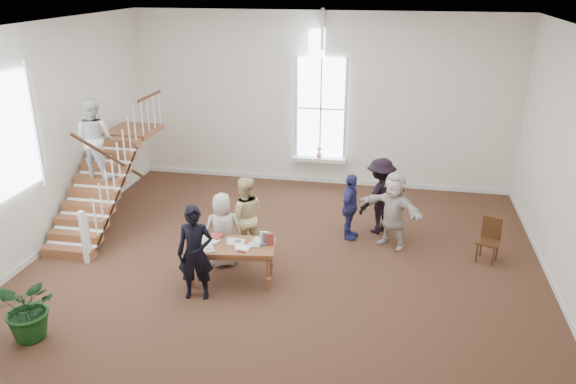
% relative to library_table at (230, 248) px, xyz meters
% --- Properties ---
extents(ground, '(10.00, 10.00, 0.00)m').
position_rel_library_table_xyz_m(ground, '(0.86, 1.07, -0.67)').
color(ground, '#462A1B').
rests_on(ground, ground).
extents(room_shell, '(10.49, 10.00, 10.00)m').
position_rel_library_table_xyz_m(room_shell, '(0.86, 5.46, -0.26)').
color(room_shell, white).
rests_on(room_shell, ground).
extents(staircase, '(1.10, 4.10, 2.92)m').
position_rel_library_table_xyz_m(staircase, '(-3.48, 1.82, 0.95)').
color(staircase, brown).
rests_on(staircase, ground).
extents(library_table, '(1.68, 1.01, 0.81)m').
position_rel_library_table_xyz_m(library_table, '(0.00, 0.00, 0.00)').
color(library_table, brown).
rests_on(library_table, ground).
extents(police_officer, '(0.69, 0.51, 1.72)m').
position_rel_library_table_xyz_m(police_officer, '(-0.43, -0.65, 0.20)').
color(police_officer, black).
rests_on(police_officer, ground).
extents(elderly_woman, '(0.84, 0.70, 1.47)m').
position_rel_library_table_xyz_m(elderly_woman, '(-0.33, 0.60, 0.07)').
color(elderly_woman, beige).
rests_on(elderly_woman, ground).
extents(person_yellow, '(0.96, 0.85, 1.65)m').
position_rel_library_table_xyz_m(person_yellow, '(-0.03, 1.10, 0.16)').
color(person_yellow, beige).
rests_on(person_yellow, ground).
extents(woman_cluster_a, '(0.51, 0.90, 1.45)m').
position_rel_library_table_xyz_m(woman_cluster_a, '(1.98, 2.23, 0.06)').
color(woman_cluster_a, navy).
rests_on(woman_cluster_a, ground).
extents(woman_cluster_b, '(1.19, 1.24, 1.70)m').
position_rel_library_table_xyz_m(woman_cluster_b, '(2.58, 2.68, 0.18)').
color(woman_cluster_b, black).
rests_on(woman_cluster_b, ground).
extents(woman_cluster_c, '(1.54, 1.21, 1.63)m').
position_rel_library_table_xyz_m(woman_cluster_c, '(2.88, 2.03, 0.15)').
color(woman_cluster_c, silver).
rests_on(woman_cluster_c, ground).
extents(floor_plant, '(1.16, 1.07, 1.08)m').
position_rel_library_table_xyz_m(floor_plant, '(-2.54, -2.31, -0.13)').
color(floor_plant, '#103410').
rests_on(floor_plant, ground).
extents(side_chair, '(0.50, 0.50, 0.89)m').
position_rel_library_table_xyz_m(side_chair, '(4.79, 1.78, -0.18)').
color(side_chair, '#3A190F').
rests_on(side_chair, ground).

